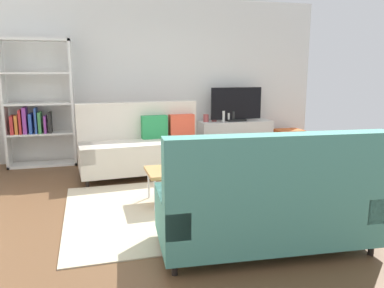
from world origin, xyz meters
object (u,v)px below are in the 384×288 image
Objects in this scene: couch_green at (266,203)px; tv at (236,105)px; couch_beige at (143,146)px; coffee_table at (192,170)px; vase_0 at (206,118)px; bottle_1 at (229,117)px; table_book_0 at (181,168)px; potted_plant at (184,155)px; bottle_0 at (224,116)px; bookshelf at (37,108)px; bottle_2 at (233,116)px; tv_console at (235,137)px; storage_trunk at (288,140)px; vase_1 at (214,117)px.

tv reaches higher than couch_green.
coffee_table is (0.39, -1.42, -0.05)m from couch_beige.
vase_0 is 0.87× the size of bottle_1.
table_book_0 is (-0.41, 1.41, -0.01)m from couch_green.
tv is 3.36× the size of potted_plant.
bottle_0 is at bearing 59.44° from potted_plant.
bookshelf reaches higher than table_book_0.
bottle_2 is at bearing 55.96° from potted_plant.
storage_trunk is (1.10, -0.10, -0.10)m from tv_console.
vase_0 reaches higher than coffee_table.
coffee_table is at bearing -118.55° from bottle_0.
couch_green is 3.95m from bottle_1.
bottle_0 reaches higher than storage_trunk.
tv is at bearing 55.16° from potted_plant.
vase_0 is at bearing 66.37° from potted_plant.
bottle_1 is at bearing -165.68° from tv_console.
potted_plant is 2.73m from vase_1.
potted_plant is 1.82× the size of bottle_1.
vase_0 reaches higher than potted_plant.
tv_console is at bearing 32.98° from bottle_2.
couch_green reaches higher than vase_1.
potted_plant is (-2.74, -2.28, 0.36)m from storage_trunk.
couch_beige is 2.17m from tv_console.
couch_beige is 3.75× the size of storage_trunk.
couch_green reaches higher than bottle_0.
bookshelf is 12.85× the size of bottle_1.
bookshelf is at bearing 178.98° from bottle_1.
coffee_table is at bearing 105.81° from couch_green.
bottle_2 is (1.48, 2.36, 0.34)m from coffee_table.
bookshelf is (-3.54, 0.02, 0.66)m from tv_console.
bottle_1 is (-0.16, -0.04, 0.40)m from tv_console.
table_book_0 is 2.78m from bottle_0.
table_book_0 is 2.71m from vase_0.
bottle_1 is at bearing -1.02° from bookshelf.
vase_1 is at bearing 160.98° from bottle_1.
bookshelf is 3.49m from bottle_2.
couch_beige is at bearing -153.19° from tv_console.
tv reaches higher than vase_0.
tv_console is 7.54× the size of vase_1.
storage_trunk is (2.37, 3.72, -0.23)m from couch_green.
bookshelf reaches higher than vase_0.
tv is at bearing 4.38° from bottle_0.
bottle_0 reaches higher than potted_plant.
tv is at bearing -9.51° from vase_1.
vase_0 is at bearing 0.58° from bookshelf.
potted_plant reaches higher than storage_trunk.
coffee_table is 2.76m from bottle_1.
tv_console is 6.76× the size of bottle_0.
table_book_0 is (-0.04, -0.02, -0.15)m from potted_plant.
potted_plant is at bearing -122.42° from bottle_1.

